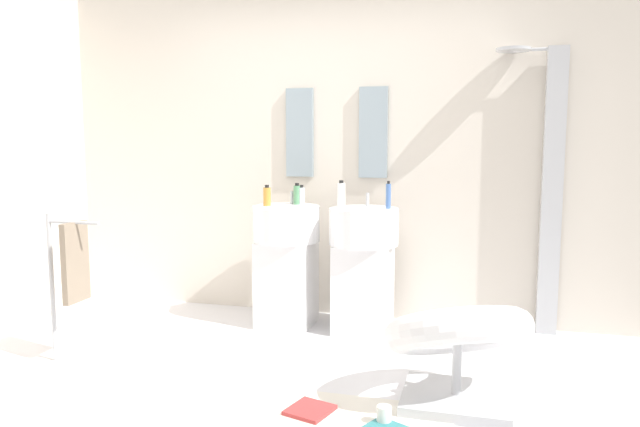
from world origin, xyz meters
TOP-DOWN VIEW (x-y plane):
  - ground_plane at (0.00, 0.00)m, footprint 4.80×3.60m
  - rear_partition at (0.00, 1.65)m, footprint 4.80×0.10m
  - pedestal_sink_left at (-0.30, 1.23)m, footprint 0.50×0.50m
  - pedestal_sink_right at (0.30, 1.23)m, footprint 0.50×0.50m
  - vanity_mirror_left at (-0.30, 1.58)m, footprint 0.22×0.03m
  - vanity_mirror_right at (0.30, 1.58)m, footprint 0.22×0.03m
  - shower_column at (1.58, 1.53)m, footprint 0.49×0.24m
  - lounge_chair at (1.02, 0.13)m, footprint 1.03×1.03m
  - towel_rack at (-1.33, 0.11)m, footprint 0.37×0.22m
  - magazine_red at (0.29, -0.18)m, footprint 0.26×0.27m
  - coffee_mug at (0.68, -0.21)m, footprint 0.07×0.07m
  - soap_bottle_clear at (-0.21, 1.36)m, footprint 0.05×0.05m
  - soap_bottle_blue at (0.47, 1.26)m, footprint 0.04×0.04m
  - soap_bottle_green at (-0.25, 1.35)m, footprint 0.06×0.06m
  - soap_bottle_white at (0.13, 1.23)m, footprint 0.06×0.06m
  - soap_bottle_amber at (-0.44, 1.20)m, footprint 0.06×0.06m

SIDE VIEW (x-z plane):
  - ground_plane at x=0.00m, z-range -0.04..0.00m
  - magazine_red at x=0.29m, z-range 0.01..0.03m
  - coffee_mug at x=0.68m, z-range 0.01..0.10m
  - lounge_chair at x=1.02m, z-range 0.03..0.67m
  - pedestal_sink_left at x=-0.30m, z-range 0.00..1.01m
  - pedestal_sink_right at x=0.30m, z-range 0.00..1.01m
  - towel_rack at x=-1.33m, z-range 0.15..1.10m
  - soap_bottle_clear at x=-0.21m, z-range 0.91..1.06m
  - soap_bottle_amber at x=-0.44m, z-range 0.91..1.06m
  - soap_bottle_green at x=-0.25m, z-range 0.91..1.07m
  - soap_bottle_blue at x=0.47m, z-range 0.91..1.10m
  - soap_bottle_white at x=0.13m, z-range 0.91..1.11m
  - shower_column at x=1.58m, z-range 0.05..2.10m
  - rear_partition at x=0.00m, z-range 0.00..2.60m
  - vanity_mirror_left at x=-0.30m, z-range 1.11..1.81m
  - vanity_mirror_right at x=0.30m, z-range 1.11..1.81m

